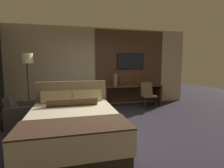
% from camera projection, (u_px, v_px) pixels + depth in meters
% --- Properties ---
extents(ground_plane, '(16.00, 16.00, 0.00)m').
position_uv_depth(ground_plane, '(112.00, 130.00, 4.00)').
color(ground_plane, '#28232D').
extents(wall_back_tv_panel, '(7.20, 0.09, 2.80)m').
position_uv_depth(wall_back_tv_panel, '(100.00, 67.00, 6.39)').
color(wall_back_tv_panel, '#BCAD8E').
rests_on(wall_back_tv_panel, ground_plane).
extents(bed, '(1.69, 2.25, 1.09)m').
position_uv_depth(bed, '(74.00, 125.00, 3.38)').
color(bed, '#33281E').
rests_on(bed, ground_plane).
extents(desk, '(2.14, 0.57, 0.73)m').
position_uv_depth(desk, '(132.00, 91.00, 6.47)').
color(desk, '#422D1E').
rests_on(desk, ground_plane).
extents(tv, '(1.05, 0.04, 0.59)m').
position_uv_depth(tv, '(130.00, 61.00, 6.56)').
color(tv, black).
extents(desk_chair, '(0.46, 0.46, 0.88)m').
position_uv_depth(desk_chair, '(148.00, 93.00, 6.01)').
color(desk_chair, brown).
rests_on(desk_chair, ground_plane).
extents(armchair_by_window, '(0.88, 0.89, 0.76)m').
position_uv_depth(armchair_by_window, '(24.00, 114.00, 4.39)').
color(armchair_by_window, '#47423D').
rests_on(armchair_by_window, ground_plane).
extents(floor_lamp, '(0.34, 0.34, 1.81)m').
position_uv_depth(floor_lamp, '(27.00, 64.00, 4.86)').
color(floor_lamp, '#282623').
rests_on(floor_lamp, ground_plane).
extents(vase_tall, '(0.15, 0.15, 0.44)m').
position_uv_depth(vase_tall, '(115.00, 80.00, 6.16)').
color(vase_tall, '#846647').
rests_on(vase_tall, desk).
extents(vase_short, '(0.09, 0.09, 0.19)m').
position_uv_depth(vase_short, '(119.00, 83.00, 6.39)').
color(vase_short, '#333338').
rests_on(vase_short, desk).
extents(book, '(0.25, 0.19, 0.03)m').
position_uv_depth(book, '(129.00, 85.00, 6.44)').
color(book, maroon).
rests_on(book, desk).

